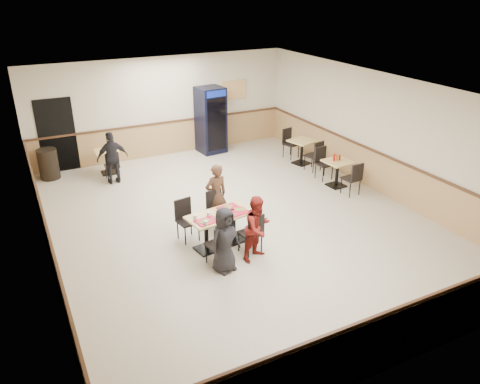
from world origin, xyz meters
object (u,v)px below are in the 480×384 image
pepsi_cooler (211,120)px  main_table (220,225)px  diner_woman_left (225,240)px  trash_bin (48,164)px  lone_diner (113,158)px  diner_woman_right (258,228)px  diner_man_opposite (216,195)px  side_table_far (302,148)px  back_table (107,158)px  side_table_near (337,170)px

pepsi_cooler → main_table: bearing=-117.3°
main_table → diner_woman_left: (-0.30, -0.87, 0.17)m
main_table → trash_bin: bearing=108.0°
main_table → trash_bin: 6.03m
lone_diner → trash_bin: lone_diner is taller
pepsi_cooler → trash_bin: (-4.88, -0.04, -0.61)m
diner_woman_right → diner_man_opposite: 1.63m
diner_woman_left → diner_man_opposite: (0.61, 1.74, 0.07)m
pepsi_cooler → lone_diner: bearing=-166.3°
side_table_far → back_table: side_table_far is taller
diner_woman_left → back_table: size_ratio=1.90×
back_table → trash_bin: size_ratio=0.81×
diner_man_opposite → side_table_far: bearing=-153.5°
diner_woman_right → trash_bin: (-3.16, 6.14, -0.24)m
side_table_far → pepsi_cooler: (-1.95, 2.22, 0.54)m
diner_woman_right → diner_woman_left: bearing=168.0°
side_table_far → back_table: bearing=161.0°
main_table → side_table_near: size_ratio=2.00×
lone_diner → back_table: size_ratio=2.10×
diner_man_opposite → trash_bin: diner_man_opposite is taller
diner_woman_left → pepsi_cooler: size_ratio=0.63×
diner_woman_left → diner_woman_right: size_ratio=0.98×
lone_diner → trash_bin: bearing=-38.3°
diner_woman_right → pepsi_cooler: pepsi_cooler is taller
main_table → side_table_near: 4.25m
diner_woman_right → lone_diner: 5.28m
side_table_far → lone_diner: bearing=168.7°
lone_diner → side_table_far: bearing=166.7°
main_table → diner_woman_left: 0.93m
diner_woman_right → back_table: (-1.63, 5.79, -0.20)m
pepsi_cooler → diner_woman_right: bearing=-111.0°
diner_woman_left → diner_man_opposite: diner_man_opposite is taller
diner_man_opposite → lone_diner: size_ratio=1.01×
back_table → pepsi_cooler: (3.35, 0.39, 0.57)m
side_table_far → trash_bin: (-6.83, 2.18, -0.06)m
side_table_far → trash_bin: 7.17m
back_table → main_table: bearing=-76.8°
diner_woman_left → side_table_far: bearing=27.0°
side_table_near → back_table: 6.35m
main_table → side_table_near: (4.02, 1.38, -0.00)m
side_table_near → side_table_far: bearing=86.7°
main_table → diner_man_opposite: bearing=62.1°
side_table_near → back_table: side_table_near is taller
lone_diner → side_table_far: size_ratio=1.72×
diner_woman_right → side_table_far: bearing=26.6°
side_table_near → trash_bin: bearing=149.2°
diner_woman_right → lone_diner: bearing=87.4°
diner_man_opposite → trash_bin: size_ratio=1.72×
pepsi_cooler → back_table: bearing=-178.8°
diner_woman_left → pepsi_cooler: bearing=52.9°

